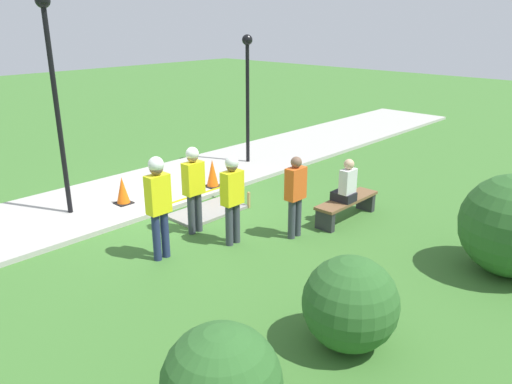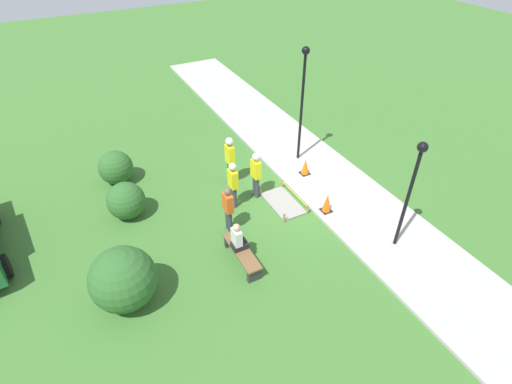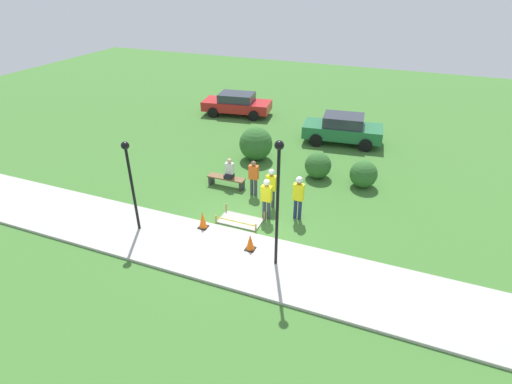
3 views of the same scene
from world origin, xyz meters
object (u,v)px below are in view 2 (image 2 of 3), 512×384
object	(u,v)px
traffic_cone_far_patch	(305,167)
worker_trainee	(233,181)
traffic_cone_near_patch	(327,203)
worker_supervisor	(230,156)
worker_assistant	(256,171)
bystander_in_orange_shirt	(228,207)
lamppost_near	(303,90)
person_seated_on_bench	(238,239)
lamppost_far	(413,180)
park_bench	(242,254)

from	to	relation	value
traffic_cone_far_patch	worker_trainee	distance (m)	3.16
traffic_cone_near_patch	worker_supervisor	distance (m)	3.72
worker_assistant	bystander_in_orange_shirt	xyz separation A→B (m)	(-1.16, 1.55, -0.12)
worker_supervisor	worker_trainee	size ratio (longest dim) A/B	1.09
traffic_cone_near_patch	lamppost_near	size ratio (longest dim) A/B	0.16
traffic_cone_far_patch	worker_supervisor	distance (m)	2.84
traffic_cone_far_patch	worker_assistant	size ratio (longest dim) A/B	0.35
traffic_cone_far_patch	bystander_in_orange_shirt	distance (m)	4.00
traffic_cone_far_patch	lamppost_near	size ratio (longest dim) A/B	0.14
person_seated_on_bench	lamppost_far	bearing A→B (deg)	-110.88
worker_assistant	lamppost_near	world-z (taller)	lamppost_near
traffic_cone_near_patch	person_seated_on_bench	bearing A→B (deg)	98.60
worker_supervisor	lamppost_far	distance (m)	6.15
person_seated_on_bench	lamppost_far	size ratio (longest dim) A/B	0.26
worker_trainee	lamppost_far	size ratio (longest dim) A/B	0.49
worker_trainee	traffic_cone_near_patch	bearing A→B (deg)	-125.14
worker_supervisor	bystander_in_orange_shirt	distance (m)	2.55
worker_assistant	bystander_in_orange_shirt	size ratio (longest dim) A/B	1.08
person_seated_on_bench	traffic_cone_near_patch	bearing A→B (deg)	-81.40
worker_supervisor	lamppost_near	size ratio (longest dim) A/B	0.43
traffic_cone_near_patch	person_seated_on_bench	xyz separation A→B (m)	(-0.52, 3.44, 0.37)
worker_assistant	person_seated_on_bench	bearing A→B (deg)	142.91
traffic_cone_far_patch	person_seated_on_bench	world-z (taller)	person_seated_on_bench
worker_assistant	traffic_cone_near_patch	bearing A→B (deg)	-139.94
worker_supervisor	traffic_cone_far_patch	bearing A→B (deg)	-109.13
worker_supervisor	worker_assistant	xyz separation A→B (m)	(-1.13, -0.43, -0.09)
traffic_cone_near_patch	worker_assistant	bearing A→B (deg)	40.06
traffic_cone_far_patch	person_seated_on_bench	distance (m)	4.83
bystander_in_orange_shirt	traffic_cone_far_patch	bearing A→B (deg)	-69.59
bystander_in_orange_shirt	lamppost_far	xyz separation A→B (m)	(-2.94, -4.09, 1.51)
park_bench	lamppost_far	xyz separation A→B (m)	(-1.53, -4.33, 2.08)
person_seated_on_bench	lamppost_near	xyz separation A→B (m)	(3.71, -4.38, 2.08)
person_seated_on_bench	lamppost_near	bearing A→B (deg)	-49.68
park_bench	bystander_in_orange_shirt	size ratio (longest dim) A/B	1.07
worker_supervisor	bystander_in_orange_shirt	size ratio (longest dim) A/B	1.16
person_seated_on_bench	worker_assistant	distance (m)	3.05
traffic_cone_near_patch	lamppost_near	distance (m)	4.13
traffic_cone_near_patch	lamppost_near	world-z (taller)	lamppost_near
park_bench	bystander_in_orange_shirt	bearing A→B (deg)	-9.62
traffic_cone_far_patch	worker_supervisor	bearing A→B (deg)	70.87
lamppost_near	worker_assistant	bearing A→B (deg)	116.81
traffic_cone_far_patch	worker_assistant	xyz separation A→B (m)	(-0.23, 2.17, 0.61)
traffic_cone_near_patch	worker_assistant	world-z (taller)	worker_assistant
person_seated_on_bench	lamppost_near	world-z (taller)	lamppost_near
traffic_cone_far_patch	worker_trainee	size ratio (longest dim) A/B	0.36
traffic_cone_near_patch	person_seated_on_bench	size ratio (longest dim) A/B	0.75
lamppost_near	lamppost_far	world-z (taller)	lamppost_near
park_bench	lamppost_near	xyz separation A→B (m)	(3.85, -4.33, 2.56)
traffic_cone_near_patch	worker_assistant	size ratio (longest dim) A/B	0.39
traffic_cone_far_patch	worker_supervisor	xyz separation A→B (m)	(0.90, 2.60, 0.71)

